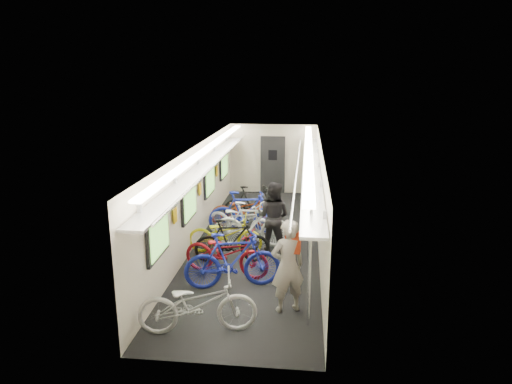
% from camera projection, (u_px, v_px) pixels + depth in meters
% --- Properties ---
extents(train_car_shell, '(10.00, 10.00, 10.00)m').
position_uv_depth(train_car_shell, '(247.00, 171.00, 11.70)').
color(train_car_shell, black).
rests_on(train_car_shell, ground).
extents(bicycle_0, '(2.01, 1.03, 1.01)m').
position_uv_depth(bicycle_0, '(198.00, 304.00, 7.29)').
color(bicycle_0, '#B6B6BB').
rests_on(bicycle_0, ground).
extents(bicycle_1, '(1.96, 0.99, 1.14)m').
position_uv_depth(bicycle_1, '(233.00, 260.00, 8.82)').
color(bicycle_1, navy).
rests_on(bicycle_1, ground).
extents(bicycle_2, '(1.97, 1.08, 0.98)m').
position_uv_depth(bicycle_2, '(226.00, 253.00, 9.42)').
color(bicycle_2, maroon).
rests_on(bicycle_2, ground).
extents(bicycle_3, '(1.72, 0.74, 1.00)m').
position_uv_depth(bicycle_3, '(232.00, 241.00, 10.03)').
color(bicycle_3, black).
rests_on(bicycle_3, ground).
extents(bicycle_4, '(1.74, 0.61, 0.91)m').
position_uv_depth(bicycle_4, '(225.00, 234.00, 10.58)').
color(bicycle_4, gold).
rests_on(bicycle_4, ground).
extents(bicycle_5, '(1.87, 0.56, 1.12)m').
position_uv_depth(bicycle_5, '(252.00, 224.00, 10.97)').
color(bicycle_5, silver).
rests_on(bicycle_5, ground).
extents(bicycle_6, '(1.99, 1.27, 0.99)m').
position_uv_depth(bicycle_6, '(240.00, 220.00, 11.49)').
color(bicycle_6, silver).
rests_on(bicycle_6, ground).
extents(bicycle_7, '(1.97, 0.80, 1.15)m').
position_uv_depth(bicycle_7, '(245.00, 213.00, 11.83)').
color(bicycle_7, '#1A289F').
rests_on(bicycle_7, ground).
extents(bicycle_8, '(1.82, 0.78, 0.93)m').
position_uv_depth(bicycle_8, '(243.00, 210.00, 12.45)').
color(bicycle_8, '#8D310F').
rests_on(bicycle_8, ground).
extents(bicycle_9, '(1.75, 0.98, 1.01)m').
position_uv_depth(bicycle_9, '(253.00, 203.00, 12.98)').
color(bicycle_9, black).
rests_on(bicycle_9, ground).
extents(passenger_near, '(0.73, 0.62, 1.69)m').
position_uv_depth(passenger_near, '(288.00, 266.00, 7.88)').
color(passenger_near, gray).
rests_on(passenger_near, ground).
extents(passenger_mid, '(0.96, 0.84, 1.67)m').
position_uv_depth(passenger_mid, '(273.00, 217.00, 10.67)').
color(passenger_mid, black).
rests_on(passenger_mid, ground).
extents(backpack, '(0.27, 0.16, 0.38)m').
position_uv_depth(backpack, '(293.00, 242.00, 7.78)').
color(backpack, '#A42B10').
rests_on(backpack, passenger_near).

